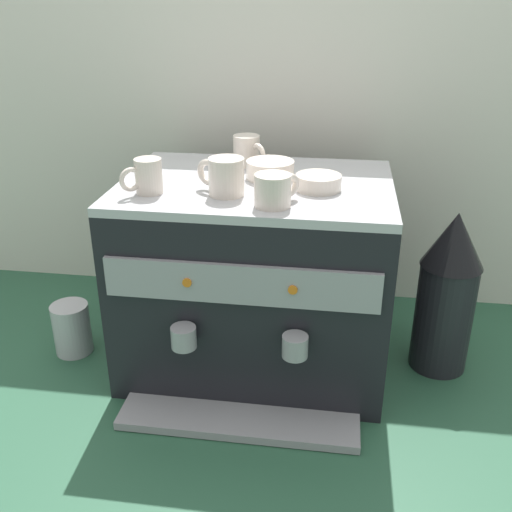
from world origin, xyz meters
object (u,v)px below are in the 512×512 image
Objects in this scene: ceramic_bowl_0 at (318,183)px; coffee_grinder at (447,291)px; ceramic_cup_1 at (274,190)px; milk_pitcher at (72,328)px; ceramic_cup_3 at (248,151)px; espresso_machine at (256,276)px; ceramic_cup_0 at (225,176)px; ceramic_cup_2 at (147,176)px; ceramic_bowl_1 at (270,170)px.

ceramic_bowl_0 reaches higher than coffee_grinder.
milk_pitcher is at bearing 169.13° from ceramic_cup_1.
ceramic_cup_3 is (-0.10, 0.29, 0.00)m from ceramic_cup_1.
ceramic_cup_1 is at bearing -68.16° from espresso_machine.
ceramic_cup_0 is (-0.05, -0.10, 0.29)m from espresso_machine.
coffee_grinder is at bearing 23.87° from ceramic_cup_1.
ceramic_bowl_0 is (0.09, 0.12, -0.02)m from ceramic_cup_1.
ceramic_cup_3 is (0.18, 0.25, -0.00)m from ceramic_cup_2.
ceramic_cup_2 is at bearing 172.13° from ceramic_cup_1.
ceramic_cup_2 is (-0.23, -0.11, 0.28)m from espresso_machine.
ceramic_cup_2 is 0.60× the size of milk_pitcher.
ceramic_cup_0 is 0.82× the size of milk_pitcher.
ceramic_cup_2 reaches higher than ceramic_cup_1.
ceramic_bowl_1 is at bearing 149.73° from ceramic_bowl_0.
ceramic_bowl_1 is (0.03, 0.04, 0.27)m from espresso_machine.
ceramic_cup_2 is at bearing -167.79° from ceramic_bowl_0.
ceramic_bowl_0 is at bearing 17.52° from ceramic_cup_0.
espresso_machine is at bearing 26.53° from ceramic_cup_2.
espresso_machine is 6.28× the size of ceramic_cup_1.
ceramic_cup_1 is at bearing -156.13° from coffee_grinder.
ceramic_cup_0 is 0.16m from ceramic_bowl_1.
ceramic_cup_3 is 0.26m from ceramic_bowl_0.
coffee_grinder reaches higher than milk_pitcher.
ceramic_cup_3 is 0.61m from coffee_grinder.
espresso_machine is 6.19× the size of ceramic_bowl_0.
ceramic_cup_2 is 0.20× the size of coffee_grinder.
espresso_machine is at bearing 167.80° from ceramic_bowl_0.
ceramic_cup_1 is 0.89× the size of ceramic_bowl_1.
ceramic_cup_1 is at bearing -80.50° from ceramic_bowl_1.
ceramic_cup_0 reaches higher than ceramic_bowl_1.
coffee_grinder is 0.98m from milk_pitcher.
ceramic_cup_3 is at bearing 124.87° from ceramic_bowl_1.
ceramic_bowl_1 is 0.27× the size of coffee_grinder.
ceramic_cup_0 is 0.23m from ceramic_cup_3.
milk_pitcher is at bearing -157.78° from ceramic_cup_3.
ceramic_bowl_1 reaches higher than espresso_machine.
ceramic_cup_1 is at bearing -125.70° from ceramic_bowl_0.
ceramic_bowl_0 is at bearing -12.20° from espresso_machine.
espresso_machine is 0.31m from ceramic_cup_0.
espresso_machine is 4.55× the size of milk_pitcher.
coffee_grinder is (0.42, 0.18, -0.30)m from ceramic_cup_1.
ceramic_cup_1 is 0.19m from ceramic_bowl_1.
ceramic_cup_2 is 0.81× the size of ceramic_bowl_0.
coffee_grinder is (0.45, -0.01, -0.29)m from ceramic_bowl_1.
coffee_grinder is 3.02× the size of milk_pitcher.
ceramic_bowl_0 reaches higher than milk_pitcher.
ceramic_cup_1 is 0.73× the size of milk_pitcher.
ceramic_cup_0 reaches higher than ceramic_bowl_0.
espresso_machine is 0.32m from ceramic_cup_1.
ceramic_cup_3 is 0.65× the size of milk_pitcher.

